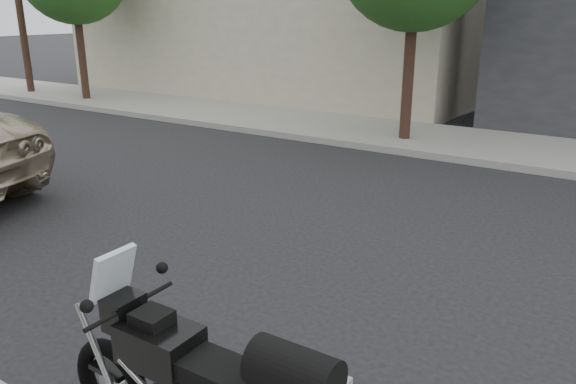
# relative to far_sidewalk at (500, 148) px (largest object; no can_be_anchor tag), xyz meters

# --- Properties ---
(ground) EXTENTS (120.00, 120.00, 0.00)m
(ground) POSITION_rel_far_sidewalk_xyz_m (0.00, 6.50, -0.07)
(ground) COLOR black
(ground) RESTS_ON ground
(far_sidewalk) EXTENTS (44.00, 3.00, 0.15)m
(far_sidewalk) POSITION_rel_far_sidewalk_xyz_m (0.00, 0.00, 0.00)
(far_sidewalk) COLOR gray
(far_sidewalk) RESTS_ON ground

